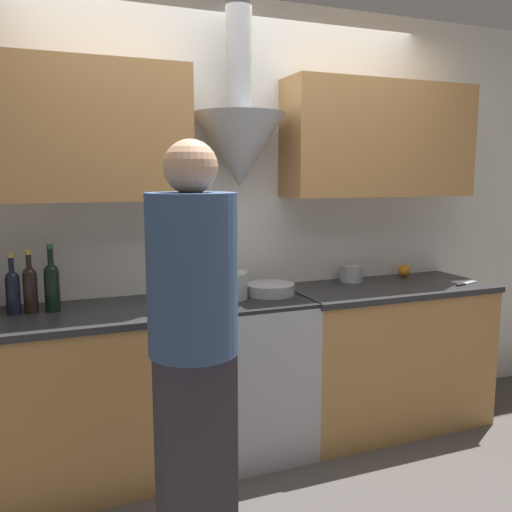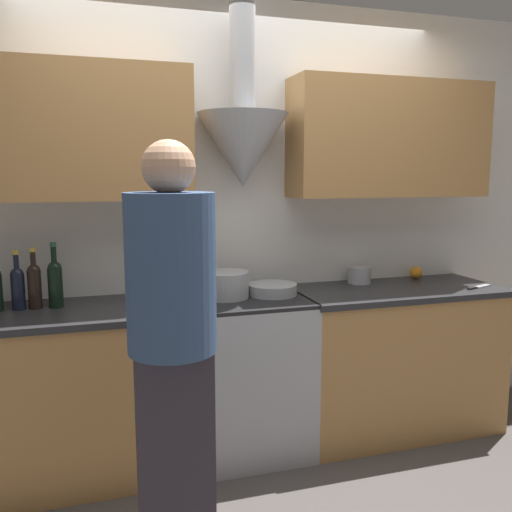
% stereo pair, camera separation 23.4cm
% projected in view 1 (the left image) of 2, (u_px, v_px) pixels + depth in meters
% --- Properties ---
extents(ground_plane, '(12.00, 12.00, 0.00)m').
position_uv_depth(ground_plane, '(271.00, 475.00, 2.89)').
color(ground_plane, '#4C4744').
extents(wall_back, '(8.40, 0.52, 2.60)m').
position_uv_depth(wall_back, '(235.00, 195.00, 3.21)').
color(wall_back, white).
rests_on(wall_back, ground_plane).
extents(counter_left, '(1.20, 0.62, 0.90)m').
position_uv_depth(counter_left, '(88.00, 397.00, 2.78)').
color(counter_left, '#B27F47').
rests_on(counter_left, ground_plane).
extents(counter_right, '(1.28, 0.62, 0.90)m').
position_uv_depth(counter_right, '(386.00, 354.00, 3.45)').
color(counter_right, '#B27F47').
rests_on(counter_right, ground_plane).
extents(stove_range, '(0.61, 0.60, 0.90)m').
position_uv_depth(stove_range, '(249.00, 373.00, 3.11)').
color(stove_range, '#A8AAAF').
rests_on(stove_range, ground_plane).
extents(wine_bottle_2, '(0.07, 0.07, 0.31)m').
position_uv_depth(wine_bottle_2, '(13.00, 290.00, 2.66)').
color(wine_bottle_2, black).
rests_on(wine_bottle_2, counter_left).
extents(wine_bottle_3, '(0.07, 0.07, 0.32)m').
position_uv_depth(wine_bottle_3, '(30.00, 287.00, 2.69)').
color(wine_bottle_3, black).
rests_on(wine_bottle_3, counter_left).
extents(wine_bottle_4, '(0.07, 0.07, 0.34)m').
position_uv_depth(wine_bottle_4, '(52.00, 284.00, 2.72)').
color(wine_bottle_4, black).
rests_on(wine_bottle_4, counter_left).
extents(stock_pot, '(0.26, 0.26, 0.15)m').
position_uv_depth(stock_pot, '(224.00, 285.00, 3.02)').
color(stock_pot, '#A8AAAF').
rests_on(stock_pot, stove_range).
extents(mixing_bowl, '(0.29, 0.29, 0.06)m').
position_uv_depth(mixing_bowl, '(270.00, 289.00, 3.12)').
color(mixing_bowl, '#A8AAAF').
rests_on(mixing_bowl, stove_range).
extents(orange_fruit, '(0.08, 0.08, 0.08)m').
position_uv_depth(orange_fruit, '(404.00, 270.00, 3.68)').
color(orange_fruit, orange).
rests_on(orange_fruit, counter_right).
extents(saucepan, '(0.15, 0.15, 0.11)m').
position_uv_depth(saucepan, '(351.00, 273.00, 3.49)').
color(saucepan, '#A8AAAF').
rests_on(saucepan, counter_right).
extents(chefs_knife, '(0.21, 0.10, 0.01)m').
position_uv_depth(chefs_knife, '(466.00, 283.00, 3.42)').
color(chefs_knife, silver).
rests_on(chefs_knife, counter_right).
extents(person_foreground_left, '(0.32, 0.32, 1.71)m').
position_uv_depth(person_foreground_left, '(194.00, 352.00, 1.97)').
color(person_foreground_left, '#38333D').
rests_on(person_foreground_left, ground_plane).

